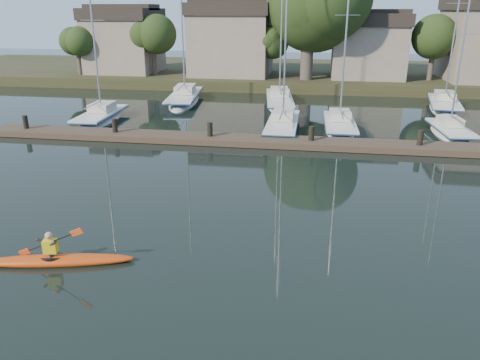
% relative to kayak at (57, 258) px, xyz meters
% --- Properties ---
extents(ground, '(160.00, 160.00, 0.00)m').
position_rel_kayak_xyz_m(ground, '(4.53, 0.82, -0.18)').
color(ground, black).
rests_on(ground, ground).
extents(kayak, '(4.78, 1.67, 1.52)m').
position_rel_kayak_xyz_m(kayak, '(0.00, 0.00, 0.00)').
color(kayak, '#BF420E').
rests_on(kayak, ground).
extents(dock, '(34.00, 2.00, 1.80)m').
position_rel_kayak_xyz_m(dock, '(4.53, 14.82, 0.02)').
color(dock, '#453527').
rests_on(dock, ground).
extents(sailboat_0, '(2.52, 7.64, 11.96)m').
position_rel_kayak_xyz_m(sailboat_0, '(-7.50, 19.21, -0.38)').
color(sailboat_0, silver).
rests_on(sailboat_0, ground).
extents(sailboat_2, '(2.10, 8.74, 14.45)m').
position_rel_kayak_xyz_m(sailboat_2, '(5.57, 18.79, -0.36)').
color(sailboat_2, silver).
rests_on(sailboat_2, ground).
extents(sailboat_3, '(2.20, 7.79, 12.49)m').
position_rel_kayak_xyz_m(sailboat_3, '(9.31, 19.31, -0.37)').
color(sailboat_3, silver).
rests_on(sailboat_3, ground).
extents(sailboat_4, '(2.30, 6.41, 10.71)m').
position_rel_kayak_xyz_m(sailboat_4, '(16.18, 18.92, -0.36)').
color(sailboat_4, silver).
rests_on(sailboat_4, ground).
extents(sailboat_5, '(3.59, 10.26, 16.63)m').
position_rel_kayak_xyz_m(sailboat_5, '(-3.61, 27.43, -0.39)').
color(sailboat_5, silver).
rests_on(sailboat_5, ground).
extents(sailboat_6, '(3.41, 10.61, 16.58)m').
position_rel_kayak_xyz_m(sailboat_6, '(4.61, 27.61, -0.38)').
color(sailboat_6, silver).
rests_on(sailboat_6, ground).
extents(sailboat_7, '(3.52, 8.83, 13.85)m').
position_rel_kayak_xyz_m(sailboat_7, '(17.87, 27.89, -0.39)').
color(sailboat_7, silver).
rests_on(sailboat_7, ground).
extents(shore, '(90.00, 25.25, 12.75)m').
position_rel_kayak_xyz_m(shore, '(6.14, 41.11, 3.04)').
color(shore, '#262F17').
rests_on(shore, ground).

